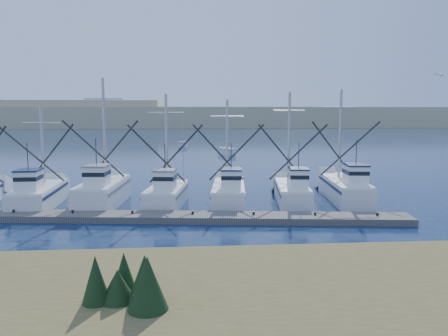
{
  "coord_description": "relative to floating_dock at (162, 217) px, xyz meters",
  "views": [
    {
      "loc": [
        -5.64,
        -22.01,
        7.01
      ],
      "look_at": [
        -3.23,
        8.0,
        3.23
      ],
      "focal_mm": 35.0,
      "sensor_mm": 36.0,
      "label": 1
    }
  ],
  "objects": [
    {
      "name": "sailboat_far",
      "position": [
        0.54,
        64.97,
        0.28
      ],
      "size": [
        2.12,
        5.26,
        8.1
      ],
      "rotation": [
        0.0,
        0.0,
        -0.07
      ],
      "color": "white",
      "rests_on": "ground"
    },
    {
      "name": "flying_gull",
      "position": [
        20.31,
        2.8,
        9.6
      ],
      "size": [
        1.25,
        0.23,
        0.23
      ],
      "color": "white",
      "rests_on": "ground"
    },
    {
      "name": "ground",
      "position": [
        7.44,
        -6.35,
        -0.22
      ],
      "size": [
        500.0,
        500.0,
        0.0
      ],
      "primitive_type": "plane",
      "color": "#0D1A3A",
      "rests_on": "ground"
    },
    {
      "name": "sailboat_near",
      "position": [
        8.28,
        47.02,
        0.28
      ],
      "size": [
        2.7,
        5.82,
        8.1
      ],
      "rotation": [
        0.0,
        0.0,
        0.16
      ],
      "color": "white",
      "rests_on": "ground"
    },
    {
      "name": "trawler_fleet",
      "position": [
        0.4,
        5.05,
        0.76
      ],
      "size": [
        32.2,
        8.92,
        9.74
      ],
      "color": "white",
      "rests_on": "ground"
    },
    {
      "name": "shore_bank",
      "position": [
        -0.56,
        -16.35,
        0.58
      ],
      "size": [
        40.0,
        10.0,
        1.6
      ],
      "primitive_type": "cube",
      "color": "#4C422D",
      "rests_on": "ground"
    },
    {
      "name": "floating_dock",
      "position": [
        0.0,
        0.0,
        0.0
      ],
      "size": [
        32.45,
        5.92,
        0.43
      ],
      "primitive_type": "cube",
      "rotation": [
        0.0,
        0.0,
        -0.12
      ],
      "color": "#67625C",
      "rests_on": "ground"
    },
    {
      "name": "dune_ridge",
      "position": [
        7.44,
        203.65,
        4.78
      ],
      "size": [
        360.0,
        60.0,
        10.0
      ],
      "primitive_type": "cube",
      "color": "tan",
      "rests_on": "ground"
    }
  ]
}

